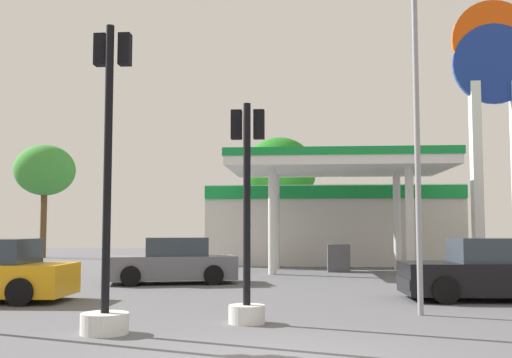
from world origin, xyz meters
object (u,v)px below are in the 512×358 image
object	(u,v)px
car_4	(491,272)
tree_0	(45,171)
traffic_signal_1	(107,236)
car_2	(172,262)
station_pole_sign	(495,100)
traffic_signal_3	(247,243)
corner_streetlamp	(418,110)
tree_1	(280,172)

from	to	relation	value
car_4	tree_0	world-z (taller)	tree_0
traffic_signal_1	tree_0	xyz separation A→B (m)	(-12.21, 25.53, 3.57)
car_2	traffic_signal_1	size ratio (longest dim) A/B	0.83
station_pole_sign	traffic_signal_3	size ratio (longest dim) A/B	2.77
traffic_signal_1	station_pole_sign	bearing A→B (deg)	54.55
station_pole_sign	corner_streetlamp	bearing A→B (deg)	-112.85
traffic_signal_3	tree_0	xyz separation A→B (m)	(-14.50, 24.19, 3.72)
tree_0	corner_streetlamp	xyz separation A→B (m)	(17.96, -23.07, -1.00)
traffic_signal_1	tree_1	bearing A→B (deg)	85.93
station_pole_sign	traffic_signal_1	distance (m)	20.68
tree_0	traffic_signal_1	bearing A→B (deg)	-64.43
station_pole_sign	car_2	xyz separation A→B (m)	(-12.43, -6.85, -6.56)
traffic_signal_1	tree_1	world-z (taller)	tree_1
tree_0	tree_1	bearing A→B (deg)	6.08
station_pole_sign	tree_1	size ratio (longest dim) A/B	1.59
traffic_signal_3	corner_streetlamp	distance (m)	4.54
car_2	car_4	distance (m)	9.71
car_2	traffic_signal_1	distance (m)	9.47
corner_streetlamp	traffic_signal_1	bearing A→B (deg)	-156.88
station_pole_sign	car_2	bearing A→B (deg)	-151.14
car_4	traffic_signal_1	world-z (taller)	traffic_signal_1
traffic_signal_1	corner_streetlamp	size ratio (longest dim) A/B	0.76
car_4	tree_1	xyz separation A→B (m)	(-6.07, 21.60, 4.49)
station_pole_sign	corner_streetlamp	distance (m)	15.24
tree_1	corner_streetlamp	xyz separation A→B (m)	(3.83, -24.58, -0.97)
traffic_signal_1	corner_streetlamp	distance (m)	6.76
traffic_signal_1	car_4	bearing A→B (deg)	34.20
car_2	tree_1	size ratio (longest dim) A/B	0.61
traffic_signal_1	tree_0	size ratio (longest dim) A/B	0.78
car_4	tree_1	world-z (taller)	tree_1
traffic_signal_3	tree_1	world-z (taller)	tree_1
car_4	tree_1	size ratio (longest dim) A/B	0.60
station_pole_sign	tree_0	world-z (taller)	station_pole_sign
car_4	tree_0	bearing A→B (deg)	135.17
car_4	traffic_signal_1	bearing A→B (deg)	-145.80
car_4	traffic_signal_3	world-z (taller)	traffic_signal_3
station_pole_sign	traffic_signal_1	bearing A→B (deg)	-125.45
corner_streetlamp	station_pole_sign	bearing A→B (deg)	67.15
tree_0	corner_streetlamp	distance (m)	29.26
tree_0	station_pole_sign	bearing A→B (deg)	-21.37
station_pole_sign	tree_0	size ratio (longest dim) A/B	1.70
tree_0	tree_1	size ratio (longest dim) A/B	0.93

